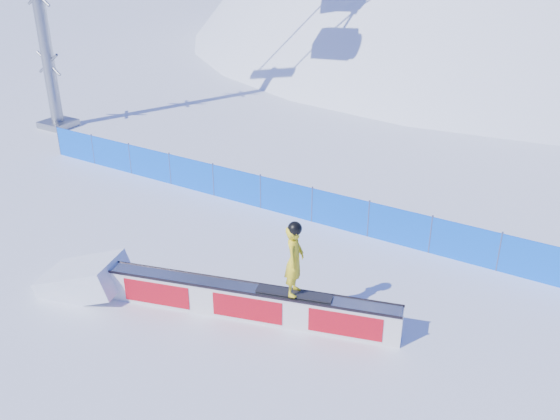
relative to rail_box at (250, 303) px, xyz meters
The scene contains 6 objects.
ground 2.50m from the rail_box, 155.52° to the left, with size 160.00×160.00×0.00m, color white.
snow_hill 46.86m from the rail_box, 92.97° to the left, with size 64.00×64.00×64.00m.
safety_fence 5.96m from the rail_box, 112.05° to the left, with size 22.05×0.05×1.30m.
rail_box is the anchor object (origin of this frame).
snow_ramp 4.74m from the rail_box, 164.52° to the right, with size 2.16×1.44×0.81m, color white, non-canonical shape.
snowboarder 1.82m from the rail_box, 15.48° to the left, with size 1.90×0.83×1.96m.
Camera 1 is at (9.61, -11.77, 9.35)m, focal length 40.00 mm.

